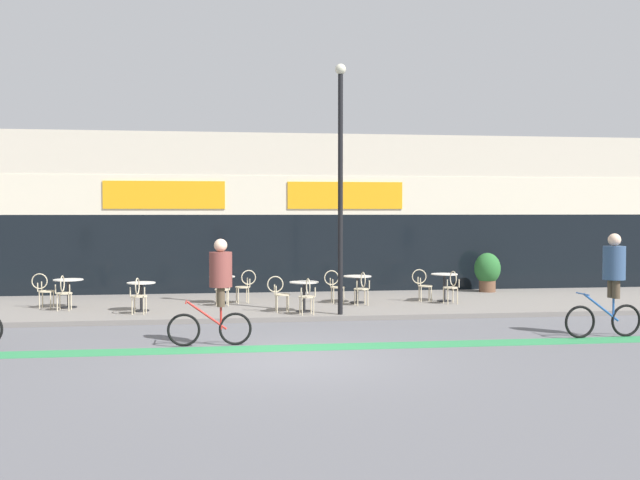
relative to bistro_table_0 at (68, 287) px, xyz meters
The scene contains 25 objects.
ground_plane 8.65m from the bistro_table_0, 54.31° to the right, with size 120.00×120.00×0.00m, color #5B5B60.
sidewalk_slab 5.07m from the bistro_table_0, ahead, with size 40.00×5.50×0.12m, color slate.
storefront_facade 7.30m from the bistro_table_0, 44.53° to the left, with size 40.00×4.06×5.04m.
bike_lane_stripe 7.75m from the bistro_table_0, 49.30° to the right, with size 36.00×0.70×0.01m, color #2D844C.
bistro_table_0 is the anchor object (origin of this frame).
bistro_table_1 2.15m from the bistro_table_0, 25.68° to the right, with size 0.71×0.71×0.72m.
bistro_table_2 3.98m from the bistro_table_0, ahead, with size 0.70×0.70×0.74m.
bistro_table_3 6.19m from the bistro_table_0, 14.98° to the right, with size 0.73×0.73×0.75m.
bistro_table_4 7.63m from the bistro_table_0, ahead, with size 0.76×0.76×0.74m.
bistro_table_5 10.09m from the bistro_table_0, ahead, with size 0.73×0.73×0.77m.
cafe_chair_0_near 0.63m from the bistro_table_0, 90.18° to the right, with size 0.41×0.58×0.90m.
cafe_chair_0_side 0.63m from the bistro_table_0, behind, with size 0.59×0.42×0.90m.
cafe_chair_1_near 2.48m from the bistro_table_0, 38.89° to the right, with size 0.44×0.59×0.90m.
cafe_chair_2_near 3.98m from the bistro_table_0, ahead, with size 0.45×0.60×0.90m.
cafe_chair_2_side 4.60m from the bistro_table_0, ahead, with size 0.60×0.45×0.90m.
cafe_chair_3_near 6.38m from the bistro_table_0, 20.40° to the right, with size 0.43×0.59×0.90m.
cafe_chair_3_side 5.59m from the bistro_table_0, 16.67° to the right, with size 0.58×0.41×0.90m.
cafe_chair_4_near 7.66m from the bistro_table_0, ahead, with size 0.43×0.59×0.90m.
cafe_chair_4_side 7.01m from the bistro_table_0, ahead, with size 0.58×0.42×0.90m.
cafe_chair_5_near 10.12m from the bistro_table_0, ahead, with size 0.44×0.60×0.90m.
cafe_chair_5_side 9.47m from the bistro_table_0, ahead, with size 0.59×0.43×0.90m.
planter_pot 12.36m from the bistro_table_0, 10.31° to the left, with size 0.81×0.81×1.21m.
lamp_post 7.71m from the bistro_table_0, 18.03° to the right, with size 0.26×0.26×6.04m.
cyclist_0 6.65m from the bistro_table_0, 54.43° to the right, with size 1.64×0.48×2.09m.
cyclist_2 13.19m from the bistro_table_0, 24.78° to the right, with size 1.74×0.52×2.16m.
Camera 1 is at (-1.19, -13.04, 2.62)m, focal length 42.00 mm.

